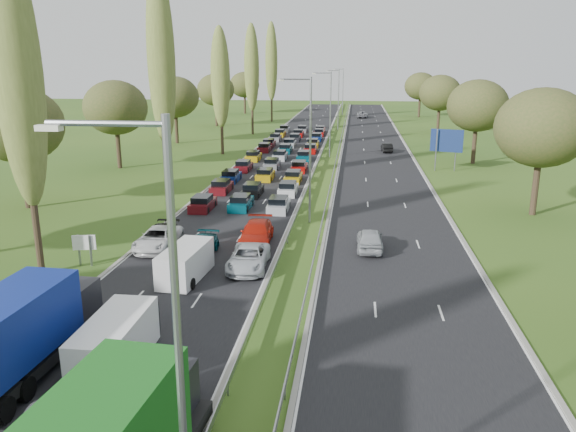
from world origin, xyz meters
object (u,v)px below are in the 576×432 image
(blue_lorry, at_px, (23,331))
(direction_sign, at_px, (447,143))
(white_van_front, at_px, (118,340))
(white_van_rear, at_px, (187,262))
(near_car_3, at_px, (159,236))
(info_sign, at_px, (84,246))
(near_car_2, at_px, (158,238))

(blue_lorry, distance_m, direction_sign, 57.12)
(white_van_front, xyz_separation_m, white_van_rear, (-0.00, 10.49, -0.08))
(near_car_3, height_order, white_van_front, white_van_front)
(info_sign, bearing_deg, direction_sign, 52.94)
(direction_sign, bearing_deg, near_car_2, -126.45)
(white_van_front, xyz_separation_m, direction_sign, (21.47, 49.95, 2.44))
(near_car_2, bearing_deg, direction_sign, 53.57)
(white_van_rear, bearing_deg, info_sign, 174.51)
(white_van_front, bearing_deg, near_car_3, 102.62)
(near_car_3, relative_size, blue_lorry, 0.53)
(blue_lorry, relative_size, info_sign, 4.42)
(near_car_2, height_order, info_sign, info_sign)
(white_van_front, height_order, direction_sign, direction_sign)
(near_car_2, distance_m, white_van_front, 16.24)
(near_car_3, height_order, white_van_rear, white_van_rear)
(near_car_2, xyz_separation_m, direction_sign, (25.23, 34.15, 2.80))
(white_van_rear, distance_m, info_sign, 7.45)
(info_sign, bearing_deg, near_car_3, 53.25)
(white_van_rear, bearing_deg, direction_sign, 66.19)
(near_car_2, bearing_deg, white_van_rear, -54.72)
(white_van_front, distance_m, direction_sign, 54.42)
(near_car_2, relative_size, blue_lorry, 0.58)
(near_car_2, bearing_deg, white_van_front, -76.60)
(near_car_3, height_order, info_sign, info_sign)
(near_car_2, distance_m, blue_lorry, 17.23)
(blue_lorry, bearing_deg, direction_sign, 66.45)
(near_car_2, height_order, direction_sign, direction_sign)
(blue_lorry, bearing_deg, info_sign, 108.51)
(info_sign, bearing_deg, white_van_front, -58.16)
(near_car_3, distance_m, direction_sign, 42.11)
(white_van_rear, bearing_deg, white_van_front, -85.23)
(near_car_3, xyz_separation_m, white_van_front, (3.88, -16.44, 0.40))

